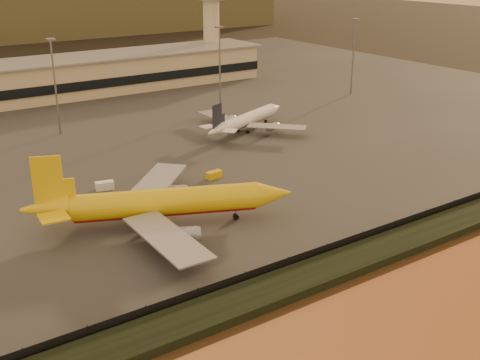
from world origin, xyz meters
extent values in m
plane|color=black|center=(0.00, 0.00, 0.00)|extent=(900.00, 900.00, 0.00)
cube|color=black|center=(0.00, -17.00, 0.70)|extent=(320.00, 7.00, 1.40)
cube|color=#2D2D2D|center=(0.00, 95.00, 0.10)|extent=(320.00, 220.00, 0.20)
cube|color=black|center=(0.00, -13.00, 1.30)|extent=(300.00, 0.05, 2.20)
cube|color=tan|center=(0.00, 125.00, 6.20)|extent=(160.00, 22.00, 12.00)
cube|color=black|center=(0.00, 113.80, 5.20)|extent=(160.00, 0.60, 3.00)
cube|color=gray|center=(0.00, 125.00, 12.50)|extent=(164.00, 24.00, 0.60)
cylinder|color=tan|center=(70.00, 131.00, 15.20)|extent=(6.40, 6.40, 30.00)
cylinder|color=slate|center=(-10.00, 80.00, 12.70)|extent=(0.50, 0.50, 25.00)
cube|color=slate|center=(-10.00, 80.00, 25.40)|extent=(2.20, 2.20, 0.40)
cylinder|color=slate|center=(40.00, 78.00, 12.70)|extent=(0.50, 0.50, 25.00)
cube|color=slate|center=(40.00, 78.00, 25.40)|extent=(2.20, 2.20, 0.40)
cylinder|color=slate|center=(90.00, 72.00, 12.70)|extent=(0.50, 0.50, 25.00)
cube|color=slate|center=(90.00, 72.00, 25.40)|extent=(2.20, 2.20, 0.40)
cylinder|color=#E0B60B|center=(-13.49, 12.25, 4.72)|extent=(32.12, 17.42, 4.76)
cylinder|color=#B40A0A|center=(-13.49, 12.25, 3.89)|extent=(30.86, 16.10, 3.71)
cone|color=#E0B60B|center=(4.57, 4.45, 4.72)|extent=(7.76, 6.91, 4.76)
cone|color=#E0B60B|center=(-32.38, 20.41, 5.08)|extent=(9.44, 7.63, 4.76)
cube|color=#E0B60B|center=(-31.54, 20.04, 10.31)|extent=(4.77, 2.34, 8.32)
cube|color=#E0B60B|center=(-28.82, 24.05, 5.43)|extent=(6.42, 6.41, 0.29)
cube|color=#E0B60B|center=(-32.59, 15.31, 5.43)|extent=(4.98, 4.93, 0.29)
cube|color=gray|center=(-9.30, 24.24, 3.89)|extent=(19.14, 19.02, 0.29)
cylinder|color=gray|center=(-8.43, 20.50, 2.58)|extent=(6.08, 4.58, 2.62)
cube|color=gray|center=(-19.35, 0.98, 3.89)|extent=(6.89, 20.73, 0.29)
cylinder|color=gray|center=(-16.02, 2.91, 2.58)|extent=(6.08, 4.58, 2.62)
cylinder|color=black|center=(-1.94, 7.26, 0.72)|extent=(1.29, 1.18, 1.05)
cylinder|color=slate|center=(-1.94, 7.26, 1.27)|extent=(0.18, 0.18, 2.14)
cylinder|color=black|center=(-17.48, 11.64, 0.72)|extent=(1.29, 1.18, 1.05)
cylinder|color=slate|center=(-17.48, 11.64, 1.27)|extent=(0.18, 0.18, 2.14)
cylinder|color=black|center=(-15.79, 15.57, 0.72)|extent=(1.29, 1.18, 1.05)
cylinder|color=slate|center=(-15.79, 15.57, 1.27)|extent=(0.18, 0.18, 2.14)
cylinder|color=white|center=(34.09, 54.51, 3.45)|extent=(24.11, 12.58, 3.43)
cylinder|color=gray|center=(34.09, 54.51, 2.85)|extent=(23.18, 11.62, 2.67)
cone|color=white|center=(47.70, 60.13, 3.45)|extent=(5.74, 5.00, 3.43)
cone|color=white|center=(19.84, 48.63, 3.71)|extent=(7.01, 5.52, 3.43)
cube|color=#1B2031|center=(20.47, 48.89, 7.48)|extent=(3.59, 1.69, 5.99)
cube|color=white|center=(19.80, 52.32, 3.97)|extent=(3.67, 3.51, 0.21)
cube|color=white|center=(22.41, 45.99, 3.97)|extent=(4.72, 4.70, 0.21)
cube|color=gray|center=(29.86, 62.96, 2.85)|extent=(4.91, 15.45, 0.21)
cylinder|color=gray|center=(32.33, 61.48, 1.91)|extent=(4.52, 3.31, 1.88)
cube|color=gray|center=(37.05, 45.54, 2.85)|extent=(14.22, 14.37, 0.21)
cylinder|color=gray|center=(37.75, 48.33, 1.91)|extent=(4.52, 3.31, 1.88)
cylinder|color=black|center=(42.80, 58.11, 0.58)|extent=(0.93, 0.84, 0.75)
cylinder|color=slate|center=(42.80, 58.11, 0.97)|extent=(0.18, 0.18, 1.54)
cylinder|color=black|center=(32.30, 52.11, 0.58)|extent=(0.93, 0.84, 0.75)
cylinder|color=slate|center=(32.30, 52.11, 0.97)|extent=(0.18, 0.18, 1.54)
cylinder|color=black|center=(31.13, 54.96, 0.58)|extent=(0.93, 0.84, 0.75)
cylinder|color=slate|center=(31.13, 54.96, 0.97)|extent=(0.18, 0.18, 1.54)
cube|color=#E0B60B|center=(6.19, 27.76, 0.99)|extent=(3.65, 1.94, 1.58)
cube|color=white|center=(-15.97, 34.95, 1.04)|extent=(4.03, 2.49, 1.69)
camera|label=1|loc=(-58.20, -76.20, 46.02)|focal=45.00mm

